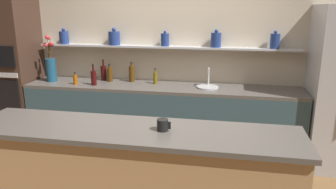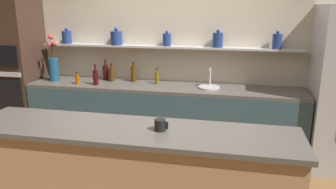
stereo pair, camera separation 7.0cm
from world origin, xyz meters
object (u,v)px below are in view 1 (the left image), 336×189
(bottle_oil_2, at_px, (155,78))
(sink_fixture, at_px, (208,86))
(oven_tower, at_px, (14,68))
(bottle_spirit_1, at_px, (110,74))
(bottle_spirit_4, at_px, (132,74))
(coffee_mug, at_px, (163,125))
(bottle_sauce_5, at_px, (75,80))
(bottle_wine_0, at_px, (94,77))
(bottle_wine_3, at_px, (104,73))
(flower_vase, at_px, (51,66))

(bottle_oil_2, bearing_deg, sink_fixture, -7.46)
(oven_tower, height_order, bottle_spirit_1, oven_tower)
(bottle_spirit_4, bearing_deg, oven_tower, -174.32)
(bottle_oil_2, relative_size, coffee_mug, 1.96)
(sink_fixture, distance_m, bottle_sauce_5, 1.77)
(sink_fixture, distance_m, coffee_mug, 1.84)
(sink_fixture, bearing_deg, coffee_mug, -96.95)
(oven_tower, relative_size, bottle_sauce_5, 13.21)
(bottle_wine_0, bearing_deg, bottle_spirit_4, 33.55)
(bottle_spirit_1, distance_m, bottle_spirit_4, 0.31)
(bottle_wine_3, xyz_separation_m, bottle_spirit_4, (0.42, -0.01, 0.01))
(flower_vase, xyz_separation_m, bottle_wine_0, (0.67, -0.11, -0.11))
(oven_tower, distance_m, sink_fixture, 2.76)
(flower_vase, height_order, bottle_wine_3, flower_vase)
(bottle_spirit_4, bearing_deg, sink_fixture, -8.34)
(bottle_spirit_4, relative_size, bottle_sauce_5, 1.69)
(bottle_oil_2, height_order, bottle_sauce_5, bottle_oil_2)
(coffee_mug, bearing_deg, oven_tower, 144.46)
(bottle_wine_3, height_order, bottle_sauce_5, bottle_wine_3)
(bottle_wine_0, xyz_separation_m, bottle_oil_2, (0.79, 0.23, -0.02))
(oven_tower, xyz_separation_m, coffee_mug, (2.54, -1.81, -0.02))
(oven_tower, height_order, bottle_wine_0, oven_tower)
(bottle_spirit_4, bearing_deg, bottle_wine_0, -146.45)
(oven_tower, bearing_deg, coffee_mug, -35.54)
(bottle_wine_3, distance_m, bottle_sauce_5, 0.42)
(bottle_oil_2, relative_size, bottle_spirit_4, 0.76)
(sink_fixture, distance_m, bottle_oil_2, 0.72)
(bottle_spirit_1, height_order, bottle_oil_2, bottle_spirit_1)
(bottle_spirit_1, relative_size, coffee_mug, 2.29)
(bottle_spirit_1, xyz_separation_m, bottle_wine_3, (-0.11, 0.05, 0.01))
(flower_vase, bearing_deg, coffee_mug, -42.65)
(sink_fixture, height_order, bottle_oil_2, sink_fixture)
(bottle_oil_2, xyz_separation_m, coffee_mug, (0.49, -1.92, 0.06))
(oven_tower, xyz_separation_m, bottle_wine_3, (1.28, 0.18, -0.05))
(bottle_oil_2, xyz_separation_m, bottle_sauce_5, (-1.05, -0.23, -0.02))
(bottle_wine_0, relative_size, bottle_wine_3, 0.96)
(sink_fixture, distance_m, bottle_wine_0, 1.51)
(oven_tower, distance_m, bottle_wine_3, 1.29)
(sink_fixture, height_order, bottle_spirit_1, sink_fixture)
(bottle_oil_2, distance_m, bottle_spirit_4, 0.36)
(oven_tower, height_order, bottle_wine_3, oven_tower)
(oven_tower, xyz_separation_m, bottle_oil_2, (2.04, 0.11, -0.08))
(bottle_wine_3, height_order, bottle_spirit_4, bottle_wine_3)
(oven_tower, bearing_deg, bottle_spirit_1, 5.35)
(oven_tower, relative_size, flower_vase, 3.35)
(flower_vase, height_order, bottle_oil_2, flower_vase)
(flower_vase, bearing_deg, bottle_oil_2, 4.60)
(oven_tower, distance_m, bottle_spirit_1, 1.40)
(bottle_wine_0, relative_size, bottle_sauce_5, 1.75)
(flower_vase, height_order, bottle_wine_0, flower_vase)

